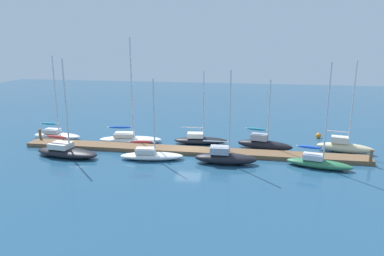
{
  "coord_description": "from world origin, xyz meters",
  "views": [
    {
      "loc": [
        6.15,
        -32.77,
        10.64
      ],
      "look_at": [
        0.0,
        2.0,
        2.0
      ],
      "focal_mm": 33.34,
      "sensor_mm": 36.0,
      "label": 1
    }
  ],
  "objects_px": {
    "sailboat_0": "(56,134)",
    "sailboat_1": "(66,151)",
    "sailboat_4": "(200,139)",
    "sailboat_7": "(318,161)",
    "sailboat_3": "(151,154)",
    "mooring_buoy_orange": "(318,135)",
    "sailboat_2": "(130,138)",
    "sailboat_8": "(344,146)",
    "sailboat_5": "(225,157)",
    "sailboat_6": "(264,143)"
  },
  "relations": [
    {
      "from": "sailboat_0",
      "to": "sailboat_1",
      "type": "xyz_separation_m",
      "value": [
        4.33,
        -5.65,
        0.04
      ]
    },
    {
      "from": "sailboat_4",
      "to": "sailboat_7",
      "type": "xyz_separation_m",
      "value": [
        11.15,
        -5.48,
        0.06
      ]
    },
    {
      "from": "sailboat_3",
      "to": "sailboat_4",
      "type": "height_order",
      "value": "sailboat_4"
    },
    {
      "from": "sailboat_4",
      "to": "mooring_buoy_orange",
      "type": "height_order",
      "value": "sailboat_4"
    },
    {
      "from": "sailboat_1",
      "to": "sailboat_2",
      "type": "bearing_deg",
      "value": 60.98
    },
    {
      "from": "sailboat_4",
      "to": "sailboat_3",
      "type": "bearing_deg",
      "value": -128.05
    },
    {
      "from": "sailboat_1",
      "to": "sailboat_8",
      "type": "xyz_separation_m",
      "value": [
        26.2,
        5.95,
        0.09
      ]
    },
    {
      "from": "sailboat_5",
      "to": "mooring_buoy_orange",
      "type": "distance_m",
      "value": 14.22
    },
    {
      "from": "sailboat_0",
      "to": "sailboat_1",
      "type": "distance_m",
      "value": 7.12
    },
    {
      "from": "sailboat_0",
      "to": "sailboat_8",
      "type": "bearing_deg",
      "value": 1.73
    },
    {
      "from": "sailboat_5",
      "to": "sailboat_4",
      "type": "bearing_deg",
      "value": 116.38
    },
    {
      "from": "sailboat_3",
      "to": "sailboat_5",
      "type": "relative_size",
      "value": 0.9
    },
    {
      "from": "sailboat_8",
      "to": "sailboat_2",
      "type": "bearing_deg",
      "value": -167.36
    },
    {
      "from": "sailboat_3",
      "to": "sailboat_5",
      "type": "height_order",
      "value": "sailboat_5"
    },
    {
      "from": "sailboat_1",
      "to": "sailboat_8",
      "type": "height_order",
      "value": "sailboat_1"
    },
    {
      "from": "sailboat_7",
      "to": "sailboat_5",
      "type": "bearing_deg",
      "value": -164.29
    },
    {
      "from": "sailboat_0",
      "to": "sailboat_2",
      "type": "xyz_separation_m",
      "value": [
        8.57,
        0.04,
        0.0
      ]
    },
    {
      "from": "sailboat_2",
      "to": "sailboat_6",
      "type": "distance_m",
      "value": 14.2
    },
    {
      "from": "sailboat_0",
      "to": "sailboat_3",
      "type": "xyz_separation_m",
      "value": [
        12.45,
        -5.07,
        -0.04
      ]
    },
    {
      "from": "sailboat_2",
      "to": "sailboat_3",
      "type": "distance_m",
      "value": 6.42
    },
    {
      "from": "sailboat_1",
      "to": "sailboat_2",
      "type": "height_order",
      "value": "sailboat_2"
    },
    {
      "from": "sailboat_6",
      "to": "sailboat_7",
      "type": "distance_m",
      "value": 6.46
    },
    {
      "from": "sailboat_1",
      "to": "sailboat_4",
      "type": "distance_m",
      "value": 13.45
    },
    {
      "from": "sailboat_3",
      "to": "sailboat_5",
      "type": "xyz_separation_m",
      "value": [
        6.84,
        0.03,
        0.14
      ]
    },
    {
      "from": "sailboat_4",
      "to": "sailboat_8",
      "type": "distance_m",
      "value": 14.39
    },
    {
      "from": "sailboat_0",
      "to": "sailboat_6",
      "type": "bearing_deg",
      "value": 0.96
    },
    {
      "from": "sailboat_5",
      "to": "mooring_buoy_orange",
      "type": "height_order",
      "value": "sailboat_5"
    },
    {
      "from": "sailboat_7",
      "to": "mooring_buoy_orange",
      "type": "bearing_deg",
      "value": 94.07
    },
    {
      "from": "sailboat_0",
      "to": "sailboat_2",
      "type": "bearing_deg",
      "value": 1.47
    },
    {
      "from": "sailboat_1",
      "to": "sailboat_7",
      "type": "bearing_deg",
      "value": 10.05
    },
    {
      "from": "sailboat_3",
      "to": "sailboat_7",
      "type": "relative_size",
      "value": 0.83
    },
    {
      "from": "sailboat_2",
      "to": "sailboat_1",
      "type": "bearing_deg",
      "value": -135.1
    },
    {
      "from": "sailboat_8",
      "to": "sailboat_7",
      "type": "bearing_deg",
      "value": -110.97
    },
    {
      "from": "sailboat_3",
      "to": "sailboat_4",
      "type": "relative_size",
      "value": 0.97
    },
    {
      "from": "sailboat_3",
      "to": "mooring_buoy_orange",
      "type": "relative_size",
      "value": 12.78
    },
    {
      "from": "sailboat_2",
      "to": "sailboat_4",
      "type": "height_order",
      "value": "sailboat_2"
    },
    {
      "from": "sailboat_0",
      "to": "sailboat_2",
      "type": "height_order",
      "value": "sailboat_2"
    },
    {
      "from": "sailboat_1",
      "to": "sailboat_2",
      "type": "xyz_separation_m",
      "value": [
        4.24,
        5.7,
        -0.03
      ]
    },
    {
      "from": "sailboat_2",
      "to": "sailboat_6",
      "type": "xyz_separation_m",
      "value": [
        14.2,
        -0.13,
        0.12
      ]
    },
    {
      "from": "sailboat_5",
      "to": "sailboat_6",
      "type": "bearing_deg",
      "value": 52.93
    },
    {
      "from": "sailboat_7",
      "to": "sailboat_6",
      "type": "bearing_deg",
      "value": 147.69
    },
    {
      "from": "sailboat_2",
      "to": "sailboat_4",
      "type": "xyz_separation_m",
      "value": [
        7.57,
        0.74,
        -0.03
      ]
    },
    {
      "from": "sailboat_0",
      "to": "sailboat_3",
      "type": "bearing_deg",
      "value": -20.98
    },
    {
      "from": "sailboat_1",
      "to": "sailboat_7",
      "type": "height_order",
      "value": "sailboat_1"
    },
    {
      "from": "sailboat_2",
      "to": "sailboat_4",
      "type": "relative_size",
      "value": 1.43
    },
    {
      "from": "mooring_buoy_orange",
      "to": "sailboat_7",
      "type": "bearing_deg",
      "value": -99.18
    },
    {
      "from": "sailboat_4",
      "to": "sailboat_8",
      "type": "xyz_separation_m",
      "value": [
        14.38,
        -0.49,
        0.15
      ]
    },
    {
      "from": "sailboat_1",
      "to": "mooring_buoy_orange",
      "type": "bearing_deg",
      "value": 31.88
    },
    {
      "from": "mooring_buoy_orange",
      "to": "sailboat_3",
      "type": "bearing_deg",
      "value": -147.54
    },
    {
      "from": "sailboat_0",
      "to": "sailboat_5",
      "type": "distance_m",
      "value": 19.93
    }
  ]
}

